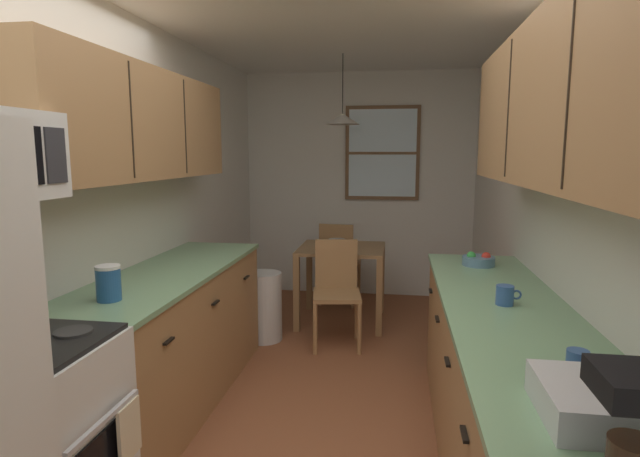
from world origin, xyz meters
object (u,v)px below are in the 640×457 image
object	(u,v)px
dining_chair_far	(338,259)
mug_spare	(578,365)
dining_chair_near	(337,287)
table_serving_bowl	(337,242)
stove_range	(28,450)
trash_bin	(264,306)
dish_rack	(592,402)
storage_canister	(108,283)
mug_by_coffeemaker	(505,295)
fruit_bowl	(478,260)
dining_table	(342,261)

from	to	relation	value
dining_chair_far	mug_spare	xyz separation A→B (m)	(1.23, -3.67, 0.45)
dining_chair_near	table_serving_bowl	distance (m)	0.73
dining_chair_far	mug_spare	size ratio (longest dim) A/B	8.27
stove_range	trash_bin	size ratio (longest dim) A/B	1.81
dish_rack	trash_bin	bearing A→B (deg)	121.62
table_serving_bowl	stove_range	bearing A→B (deg)	-105.04
trash_bin	storage_canister	xyz separation A→B (m)	(-0.30, -1.89, 0.69)
stove_range	trash_bin	xyz separation A→B (m)	(0.29, 2.53, -0.17)
dining_chair_near	storage_canister	xyz separation A→B (m)	(-0.94, -1.90, 0.49)
mug_by_coffeemaker	fruit_bowl	bearing A→B (deg)	89.48
storage_canister	mug_by_coffeemaker	distance (m)	2.00
dining_chair_near	mug_spare	bearing A→B (deg)	-66.19
dish_rack	mug_spare	bearing A→B (deg)	79.38
stove_range	fruit_bowl	size ratio (longest dim) A/B	5.18
dining_table	fruit_bowl	xyz separation A→B (m)	(1.07, -1.35, 0.32)
dining_chair_far	storage_canister	size ratio (longest dim) A/B	4.94
dining_chair_far	table_serving_bowl	world-z (taller)	dining_chair_far
dining_table	trash_bin	bearing A→B (deg)	-136.49
stove_range	dining_chair_near	distance (m)	2.71
storage_canister	dining_table	bearing A→B (deg)	69.55
stove_range	mug_by_coffeemaker	size ratio (longest dim) A/B	8.92
stove_range	mug_spare	size ratio (longest dim) A/B	10.11
dining_table	mug_by_coffeemaker	world-z (taller)	mug_by_coffeemaker
dining_table	trash_bin	distance (m)	0.91
stove_range	mug_spare	world-z (taller)	stove_range
mug_by_coffeemaker	dining_chair_near	bearing A→B (deg)	121.89
dining_chair_far	dish_rack	distance (m)	4.13
fruit_bowl	dish_rack	world-z (taller)	dish_rack
dining_table	storage_canister	xyz separation A→B (m)	(-0.92, -2.48, 0.38)
dining_table	dish_rack	world-z (taller)	dish_rack
stove_range	dining_table	xyz separation A→B (m)	(0.92, 3.12, 0.14)
mug_by_coffeemaker	fruit_bowl	distance (m)	0.91
dining_chair_far	dish_rack	bearing A→B (deg)	-73.36
dining_chair_near	dining_chair_far	size ratio (longest dim) A/B	1.00
mug_spare	fruit_bowl	size ratio (longest dim) A/B	0.51
storage_canister	stove_range	bearing A→B (deg)	-89.50
table_serving_bowl	mug_by_coffeemaker	bearing A→B (deg)	-64.49
dining_table	dish_rack	xyz separation A→B (m)	(1.08, -3.36, 0.34)
stove_range	table_serving_bowl	xyz separation A→B (m)	(0.86, 3.21, 0.30)
dining_table	fruit_bowl	distance (m)	1.75
mug_spare	table_serving_bowl	bearing A→B (deg)	110.43
dining_table	mug_spare	world-z (taller)	mug_spare
mug_by_coffeemaker	mug_spare	bearing A→B (deg)	-85.47
fruit_bowl	table_serving_bowl	bearing A→B (deg)	128.11
trash_bin	fruit_bowl	size ratio (longest dim) A/B	2.86
trash_bin	fruit_bowl	bearing A→B (deg)	-24.00
dining_table	dining_chair_near	distance (m)	0.59
stove_range	storage_canister	size ratio (longest dim) A/B	6.03
stove_range	dish_rack	size ratio (longest dim) A/B	3.24
stove_range	table_serving_bowl	size ratio (longest dim) A/B	6.40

